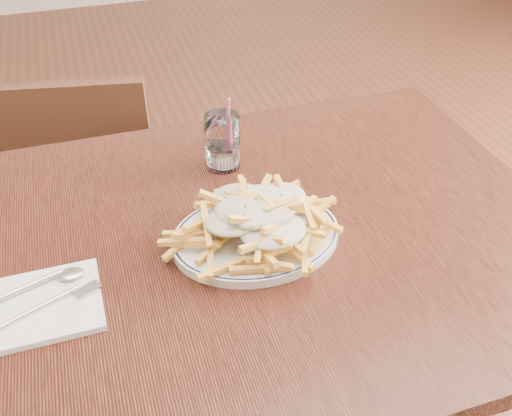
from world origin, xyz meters
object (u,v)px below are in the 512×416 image
object	(u,v)px
chair_far	(92,183)
table	(222,273)
fries_plate	(256,236)
water_glass	(223,144)
loaded_fries	(256,213)

from	to	relation	value
chair_far	table	bearing A→B (deg)	-72.99
fries_plate	water_glass	bearing A→B (deg)	88.09
water_glass	fries_plate	bearing A→B (deg)	-91.91
table	fries_plate	xyz separation A→B (m)	(0.06, -0.02, 0.09)
water_glass	table	bearing A→B (deg)	-106.78
table	loaded_fries	size ratio (longest dim) A/B	4.10
table	water_glass	bearing A→B (deg)	73.22
table	chair_far	xyz separation A→B (m)	(-0.20, 0.66, -0.22)
chair_far	fries_plate	world-z (taller)	chair_far
chair_far	water_glass	xyz separation A→B (m)	(0.27, -0.45, 0.34)
fries_plate	loaded_fries	world-z (taller)	loaded_fries
fries_plate	loaded_fries	size ratio (longest dim) A/B	1.11
table	loaded_fries	xyz separation A→B (m)	(0.06, -0.02, 0.14)
table	loaded_fries	world-z (taller)	loaded_fries
table	fries_plate	world-z (taller)	fries_plate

